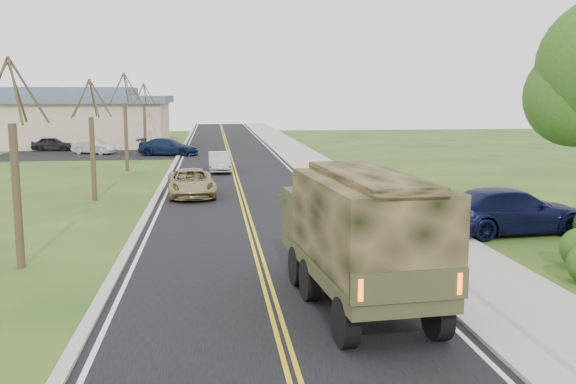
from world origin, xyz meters
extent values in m
cube|color=black|center=(0.00, 40.00, 0.01)|extent=(8.00, 120.00, 0.01)
cube|color=#9E998E|center=(4.15, 40.00, 0.06)|extent=(0.30, 120.00, 0.12)
cube|color=#9E998E|center=(5.90, 40.00, 0.05)|extent=(3.20, 120.00, 0.10)
cube|color=#9E998E|center=(-4.15, 40.00, 0.05)|extent=(0.30, 120.00, 0.10)
sphere|color=#254F16|center=(10.20, 10.50, 4.95)|extent=(3.24, 3.24, 3.24)
cylinder|color=#38281C|center=(-7.00, 10.00, 2.10)|extent=(0.24, 0.24, 4.20)
cylinder|color=#38281C|center=(-6.52, 10.13, 5.13)|extent=(1.01, 0.33, 1.90)
cylinder|color=#38281C|center=(-6.97, 10.62, 5.05)|extent=(0.13, 1.29, 1.74)
cylinder|color=#38281C|center=(-6.73, 9.59, 5.13)|extent=(0.58, 0.90, 1.90)
cylinder|color=#38281C|center=(-7.00, 22.00, 1.98)|extent=(0.24, 0.24, 3.96)
cylinder|color=#38281C|center=(-6.55, 22.12, 4.83)|extent=(0.96, 0.32, 1.79)
cylinder|color=#38281C|center=(-6.97, 22.58, 4.76)|extent=(0.12, 1.22, 1.65)
cylinder|color=#38281C|center=(-7.43, 22.17, 4.83)|extent=(0.93, 0.41, 1.79)
cylinder|color=#38281C|center=(-7.37, 21.55, 4.76)|extent=(0.75, 0.99, 1.67)
cylinder|color=#38281C|center=(-6.75, 21.61, 4.83)|extent=(0.55, 0.85, 1.80)
cylinder|color=#38281C|center=(-7.00, 34.00, 2.22)|extent=(0.24, 0.24, 4.44)
cylinder|color=#38281C|center=(-6.50, 34.13, 5.42)|extent=(1.07, 0.35, 2.00)
cylinder|color=#38281C|center=(-6.97, 34.65, 5.34)|extent=(0.13, 1.36, 1.84)
cylinder|color=#38281C|center=(-7.49, 34.19, 5.42)|extent=(1.03, 0.46, 2.00)
cylinder|color=#38281C|center=(-7.41, 33.49, 5.34)|extent=(0.83, 1.10, 1.87)
cylinder|color=#38281C|center=(-6.72, 33.56, 5.42)|extent=(0.61, 0.95, 2.01)
cylinder|color=#38281C|center=(-7.00, 46.00, 2.04)|extent=(0.24, 0.24, 4.08)
cylinder|color=#38281C|center=(-6.54, 46.12, 4.98)|extent=(0.99, 0.33, 1.84)
cylinder|color=#38281C|center=(-6.97, 46.60, 4.91)|extent=(0.13, 1.25, 1.69)
cylinder|color=#38281C|center=(-7.45, 46.17, 4.98)|extent=(0.95, 0.42, 1.85)
cylinder|color=#38281C|center=(-7.38, 45.53, 4.91)|extent=(0.77, 1.02, 1.72)
cylinder|color=#38281C|center=(-6.74, 45.60, 4.98)|extent=(0.57, 0.88, 1.85)
cube|color=tan|center=(-16.00, 56.00, 2.10)|extent=(20.00, 12.00, 4.20)
cube|color=#475466|center=(-16.00, 56.00, 4.50)|extent=(21.00, 13.00, 0.70)
cube|color=#475466|center=(-16.00, 56.00, 5.20)|extent=(14.00, 8.00, 0.90)
cube|color=black|center=(-10.00, 46.00, 0.01)|extent=(18.00, 10.00, 0.02)
cylinder|color=black|center=(1.21, 3.03, 0.52)|extent=(0.42, 1.06, 1.03)
cylinder|color=black|center=(3.17, 3.20, 0.52)|extent=(0.42, 1.06, 1.03)
cylinder|color=black|center=(0.94, 6.02, 0.52)|extent=(0.42, 1.06, 1.03)
cylinder|color=black|center=(2.91, 6.20, 0.52)|extent=(0.42, 1.06, 1.03)
cylinder|color=black|center=(0.82, 7.33, 0.52)|extent=(0.42, 1.06, 1.03)
cylinder|color=black|center=(2.79, 7.51, 0.52)|extent=(0.42, 1.06, 1.03)
cube|color=#373B20|center=(1.97, 5.55, 0.99)|extent=(2.83, 6.75, 0.33)
cube|color=#373B20|center=(1.76, 7.94, 1.79)|extent=(2.40, 1.98, 1.32)
cube|color=black|center=(1.69, 8.78, 1.97)|extent=(2.07, 0.26, 0.66)
cube|color=#373B20|center=(2.04, 4.75, 1.22)|extent=(2.78, 5.17, 0.14)
cube|color=black|center=(2.04, 4.75, 2.21)|extent=(2.78, 5.17, 1.88)
cube|color=black|center=(2.04, 4.75, 3.19)|extent=(1.94, 5.09, 0.23)
cube|color=#373B20|center=(2.27, 2.27, 1.46)|extent=(2.35, 0.32, 0.61)
cube|color=#FF590C|center=(1.29, 2.13, 1.46)|extent=(0.10, 0.05, 0.42)
cube|color=#FF590C|center=(3.25, 2.30, 1.46)|extent=(0.10, 0.05, 0.42)
imported|color=#9B8957|center=(-2.46, 22.71, 0.67)|extent=(2.60, 5.00, 1.35)
imported|color=#ADADB2|center=(-0.96, 32.65, 0.65)|extent=(1.48, 3.99, 1.31)
imported|color=black|center=(9.34, 12.79, 0.83)|extent=(5.96, 3.09, 1.65)
imported|color=black|center=(-15.46, 50.00, 0.63)|extent=(3.81, 1.84, 1.25)
imported|color=#B7B7BC|center=(-11.32, 46.34, 0.60)|extent=(3.84, 2.64, 1.20)
imported|color=#0E1936|center=(-5.00, 44.42, 0.71)|extent=(5.24, 3.11, 1.42)
camera|label=1|loc=(-1.37, -9.00, 5.03)|focal=40.00mm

